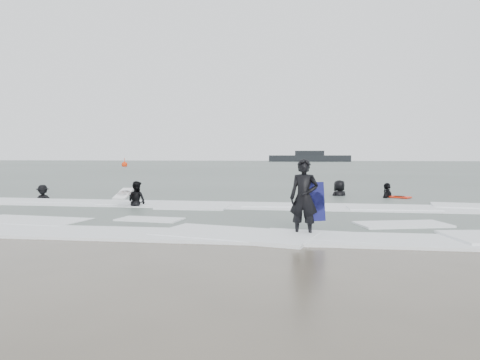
% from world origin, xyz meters
% --- Properties ---
extents(ground, '(320.00, 320.00, 0.00)m').
position_xyz_m(ground, '(0.00, 0.00, 0.00)').
color(ground, brown).
rests_on(ground, ground).
extents(sea, '(320.00, 320.00, 0.00)m').
position_xyz_m(sea, '(0.00, 80.00, 0.06)').
color(sea, '#47544C').
rests_on(sea, ground).
extents(surfer_centre, '(0.77, 0.58, 1.92)m').
position_xyz_m(surfer_centre, '(2.43, -0.10, 0.00)').
color(surfer_centre, black).
rests_on(surfer_centre, ground).
extents(surfer_wading, '(0.94, 0.85, 1.57)m').
position_xyz_m(surfer_wading, '(-4.01, 5.20, 0.00)').
color(surfer_wading, black).
rests_on(surfer_wading, ground).
extents(surfer_breaker, '(1.12, 0.85, 1.53)m').
position_xyz_m(surfer_breaker, '(-9.36, 7.51, 0.00)').
color(surfer_breaker, black).
rests_on(surfer_breaker, ground).
extents(surfer_right_near, '(0.92, 1.19, 1.88)m').
position_xyz_m(surfer_right_near, '(5.92, 10.62, 0.00)').
color(surfer_right_near, black).
rests_on(surfer_right_near, ground).
extents(surfer_right_far, '(1.14, 1.05, 1.96)m').
position_xyz_m(surfer_right_far, '(3.79, 11.24, 0.00)').
color(surfer_right_far, black).
rests_on(surfer_right_far, ground).
extents(surf_foam, '(30.03, 9.06, 0.09)m').
position_xyz_m(surf_foam, '(0.00, 3.70, 0.04)').
color(surf_foam, white).
rests_on(surf_foam, ground).
extents(bodyboards, '(11.65, 11.09, 1.25)m').
position_xyz_m(bodyboards, '(1.56, 5.19, 0.50)').
color(bodyboards, '#0F1049').
rests_on(bodyboards, ground).
extents(buoy, '(1.00, 1.00, 1.65)m').
position_xyz_m(buoy, '(-30.47, 65.51, 0.42)').
color(buoy, red).
rests_on(buoy, ground).
extents(vessel_horizon, '(25.38, 4.53, 3.44)m').
position_xyz_m(vessel_horizon, '(0.27, 137.81, 1.29)').
color(vessel_horizon, black).
rests_on(vessel_horizon, ground).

